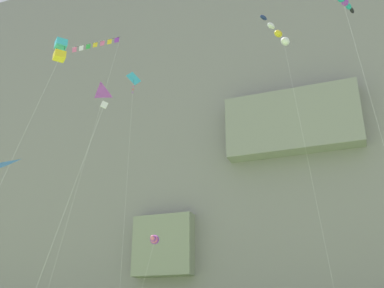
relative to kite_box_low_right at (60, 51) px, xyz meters
name	(u,v)px	position (x,y,z in m)	size (l,w,h in m)	color
cliff_face	(302,128)	(11.95, 45.12, 11.15)	(180.00, 24.40, 65.38)	gray
kite_box_low_right	(60,51)	(0.00, 0.00, 0.00)	(2.81, 5.67, 22.36)	#38B2D1
kite_diamond_high_right	(133,89)	(-2.93, 16.44, 6.05)	(2.59, 4.55, 29.95)	#38B2D1
kite_delta_mid_left	(110,109)	(5.49, -1.53, -6.42)	(3.92, 3.91, 15.60)	purple
kite_windsock_mid_center	(154,239)	(-0.05, 17.00, -10.56)	(2.24, 5.38, 11.61)	purple
kite_windsock_near_cliff	(345,3)	(19.87, 10.02, 6.34)	(2.78, 5.90, 28.46)	teal
kite_banner_low_left	(94,53)	(-4.97, 11.41, 8.09)	(5.96, 3.38, 31.03)	black
kite_windsock_mid_right	(279,35)	(13.68, 14.82, 7.98)	(4.46, 4.85, 30.23)	white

